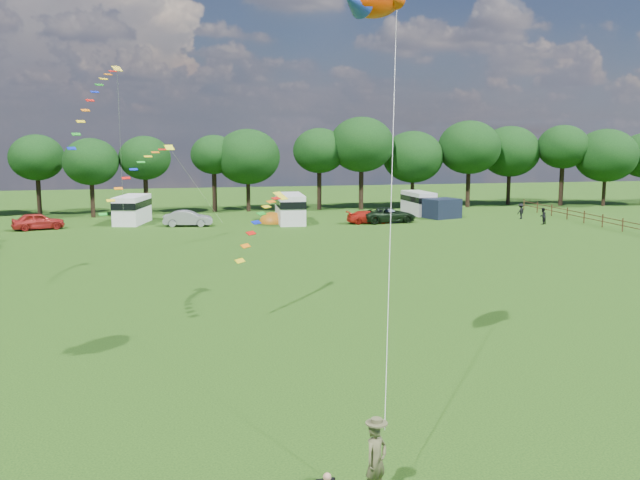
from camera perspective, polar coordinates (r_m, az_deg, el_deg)
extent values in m
plane|color=black|center=(24.36, 3.85, -12.18)|extent=(180.00, 180.00, 0.00)
cylinder|color=black|center=(79.76, -21.57, 3.25)|extent=(0.47, 0.47, 3.90)
ellipsoid|color=black|center=(79.52, -21.73, 6.15)|extent=(5.58, 5.58, 4.74)
cylinder|color=black|center=(75.97, -17.74, 3.07)|extent=(0.44, 0.44, 3.56)
ellipsoid|color=black|center=(75.71, -17.87, 5.98)|extent=(5.56, 5.56, 4.73)
cylinder|color=black|center=(76.52, -13.74, 3.42)|extent=(0.47, 0.47, 3.95)
ellipsoid|color=black|center=(76.27, -13.85, 6.40)|extent=(5.33, 5.33, 4.53)
cylinder|color=black|center=(78.34, -8.44, 3.84)|extent=(0.50, 0.50, 4.33)
ellipsoid|color=black|center=(78.11, -8.50, 6.78)|extent=(4.95, 4.95, 4.21)
cylinder|color=black|center=(78.21, -5.75, 3.50)|extent=(0.43, 0.43, 3.31)
ellipsoid|color=black|center=(77.94, -5.80, 6.65)|extent=(7.03, 7.03, 5.98)
cylinder|color=black|center=(79.58, -0.06, 4.01)|extent=(0.50, 0.50, 4.36)
ellipsoid|color=black|center=(79.34, -0.06, 7.16)|extent=(5.84, 5.84, 4.97)
cylinder|color=black|center=(79.76, 3.31, 4.08)|extent=(0.51, 0.51, 4.55)
ellipsoid|color=black|center=(79.52, 3.34, 7.64)|extent=(7.15, 7.15, 6.08)
cylinder|color=black|center=(82.30, 7.39, 3.69)|extent=(0.42, 0.42, 3.21)
ellipsoid|color=black|center=(82.04, 7.45, 6.61)|extent=(6.90, 6.90, 5.86)
cylinder|color=black|center=(83.97, 11.75, 4.01)|extent=(0.48, 0.48, 4.17)
ellipsoid|color=black|center=(83.73, 11.85, 7.27)|extent=(7.16, 7.16, 6.09)
cylinder|color=black|center=(88.24, 14.84, 3.96)|extent=(0.45, 0.45, 3.66)
ellipsoid|color=black|center=(88.00, 14.95, 6.86)|extent=(7.05, 7.05, 5.99)
cylinder|color=black|center=(88.57, 18.74, 4.12)|extent=(0.52, 0.52, 4.65)
ellipsoid|color=black|center=(88.36, 18.89, 7.07)|extent=(5.96, 5.96, 5.06)
cylinder|color=black|center=(89.99, 21.76, 3.56)|extent=(0.42, 0.42, 3.19)
ellipsoid|color=black|center=(89.75, 21.91, 6.30)|extent=(7.23, 7.23, 6.14)
cylinder|color=#472D19|center=(67.34, 23.05, 1.11)|extent=(0.12, 0.12, 1.20)
cylinder|color=#472D19|center=(66.08, 23.80, 1.24)|extent=(0.08, 3.00, 0.08)
cylinder|color=#472D19|center=(66.13, 23.78, 0.90)|extent=(0.08, 3.00, 0.08)
cylinder|color=#472D19|center=(69.81, 21.67, 1.44)|extent=(0.12, 0.12, 1.20)
cylinder|color=#472D19|center=(68.53, 22.36, 1.57)|extent=(0.08, 3.00, 0.08)
cylinder|color=#472D19|center=(68.57, 22.34, 1.24)|extent=(0.08, 3.00, 0.08)
cylinder|color=#472D19|center=(72.32, 20.37, 1.74)|extent=(0.12, 0.12, 1.20)
cylinder|color=#472D19|center=(71.02, 21.02, 1.87)|extent=(0.08, 3.00, 0.08)
cylinder|color=#472D19|center=(71.06, 21.01, 1.55)|extent=(0.08, 3.00, 0.08)
cylinder|color=#472D19|center=(74.86, 19.17, 2.02)|extent=(0.12, 0.12, 1.20)
cylinder|color=#472D19|center=(73.55, 19.78, 2.15)|extent=(0.08, 3.00, 0.08)
cylinder|color=#472D19|center=(73.59, 19.76, 1.84)|extent=(0.08, 3.00, 0.08)
cylinder|color=#472D19|center=(77.44, 18.04, 2.28)|extent=(0.12, 0.12, 1.20)
cylinder|color=#472D19|center=(76.11, 18.61, 2.41)|extent=(0.08, 3.00, 0.08)
cylinder|color=#472D19|center=(76.15, 18.60, 2.12)|extent=(0.08, 3.00, 0.08)
cylinder|color=#472D19|center=(80.05, 16.99, 2.53)|extent=(0.12, 0.12, 1.20)
cylinder|color=#472D19|center=(78.71, 17.52, 2.66)|extent=(0.08, 3.00, 0.08)
cylinder|color=#472D19|center=(78.75, 17.51, 2.37)|extent=(0.08, 3.00, 0.08)
cylinder|color=#472D19|center=(82.68, 16.00, 2.75)|extent=(0.12, 0.12, 1.20)
cylinder|color=#472D19|center=(81.33, 16.50, 2.89)|extent=(0.08, 3.00, 0.08)
cylinder|color=#472D19|center=(81.37, 16.49, 2.61)|extent=(0.08, 3.00, 0.08)
imported|color=#B4221E|center=(68.16, -21.62, 1.41)|extent=(4.86, 3.06, 1.51)
imported|color=gray|center=(66.75, -10.52, 1.71)|extent=(4.30, 2.14, 1.45)
imported|color=red|center=(67.81, 3.88, 1.83)|extent=(3.98, 1.67, 1.19)
imported|color=black|center=(68.62, 5.51, 2.01)|extent=(5.60, 2.97, 1.47)
cube|color=white|center=(69.86, -14.80, 2.37)|extent=(3.47, 5.69, 2.65)
cube|color=black|center=(69.81, -14.81, 2.81)|extent=(3.54, 5.80, 0.63)
cylinder|color=black|center=(68.39, -15.17, 1.42)|extent=(0.79, 0.45, 0.75)
cylinder|color=black|center=(71.55, -14.37, 1.76)|extent=(0.79, 0.45, 0.75)
cube|color=silver|center=(67.86, -2.41, 2.52)|extent=(2.64, 5.67, 2.78)
cube|color=black|center=(67.81, -2.41, 3.00)|extent=(2.70, 5.78, 0.66)
cylinder|color=black|center=(66.25, -2.24, 1.51)|extent=(0.80, 0.33, 0.78)
cylinder|color=black|center=(69.71, -2.56, 1.86)|extent=(0.80, 0.33, 0.78)
cube|color=silver|center=(75.64, 7.89, 2.94)|extent=(2.44, 4.96, 2.40)
cube|color=black|center=(75.59, 7.90, 3.31)|extent=(2.48, 5.06, 0.57)
cylinder|color=black|center=(74.36, 8.35, 2.17)|extent=(0.69, 0.30, 0.68)
cylinder|color=black|center=(77.10, 7.42, 2.41)|extent=(0.69, 0.30, 0.68)
ellipsoid|color=#C56A12|center=(68.36, -3.84, 1.40)|extent=(2.46, 2.83, 2.02)
cylinder|color=#C56A12|center=(68.36, -3.84, 1.42)|extent=(2.58, 2.58, 0.08)
ellipsoid|color=#4A576B|center=(69.71, 5.18, 1.53)|extent=(3.23, 3.72, 2.53)
cylinder|color=#4A576B|center=(69.71, 5.18, 1.54)|extent=(3.40, 3.40, 0.08)
cube|color=black|center=(72.87, 9.73, 2.51)|extent=(3.81, 3.46, 1.96)
imported|color=brown|center=(17.82, 4.50, -17.15)|extent=(0.79, 0.72, 1.82)
sphere|color=tan|center=(16.78, 0.57, -18.42)|extent=(0.19, 0.19, 0.19)
ellipsoid|color=#FCF731|center=(24.24, 4.52, 18.38)|extent=(1.92, 1.89, 1.00)
cone|color=#1E34AC|center=(23.06, 2.70, 18.54)|extent=(1.36, 1.35, 0.96)
sphere|color=black|center=(25.48, 5.14, 18.61)|extent=(0.15, 0.15, 0.15)
cube|color=yellow|center=(53.84, -15.93, 13.05)|extent=(0.84, 0.81, 0.39)
cube|color=red|center=(53.35, -16.26, 12.84)|extent=(0.62, 0.52, 0.11)
cube|color=orange|center=(52.86, -16.59, 12.58)|extent=(0.61, 0.52, 0.12)
cube|color=yellow|center=(52.37, -16.92, 12.22)|extent=(0.61, 0.52, 0.13)
cube|color=#198C1E|center=(51.87, -17.25, 11.78)|extent=(0.61, 0.51, 0.14)
cube|color=#0C1EB2|center=(51.38, -17.58, 11.23)|extent=(0.61, 0.51, 0.15)
cube|color=red|center=(50.89, -17.92, 10.58)|extent=(0.60, 0.50, 0.16)
cube|color=orange|center=(50.41, -18.25, 9.83)|extent=(0.60, 0.50, 0.17)
cube|color=yellow|center=(49.93, -18.59, 8.98)|extent=(0.60, 0.49, 0.18)
cube|color=#198C1E|center=(49.47, -18.93, 8.01)|extent=(0.59, 0.49, 0.19)
cube|color=#0C1EB2|center=(49.02, -19.26, 6.93)|extent=(0.59, 0.48, 0.19)
cube|color=#F7FB1E|center=(44.43, -11.97, 7.25)|extent=(0.64, 0.59, 0.32)
cube|color=red|center=(43.99, -12.50, 7.08)|extent=(0.51, 0.34, 0.09)
cube|color=orange|center=(43.55, -13.04, 6.85)|extent=(0.51, 0.34, 0.10)
cube|color=yellow|center=(43.12, -13.58, 6.52)|extent=(0.51, 0.34, 0.11)
cube|color=#198C1E|center=(42.70, -14.14, 6.06)|extent=(0.50, 0.33, 0.11)
cube|color=#0C1EB2|center=(42.28, -14.69, 5.49)|extent=(0.50, 0.33, 0.12)
cube|color=red|center=(41.89, -15.26, 4.80)|extent=(0.50, 0.32, 0.13)
cube|color=orange|center=(41.51, -15.82, 3.99)|extent=(0.50, 0.32, 0.14)
cube|color=yellow|center=(41.14, -16.40, 3.04)|extent=(0.50, 0.32, 0.14)
cube|color=#198C1E|center=(40.81, -16.97, 1.98)|extent=(0.50, 0.31, 0.15)
cube|color=yellow|center=(36.77, -3.17, 3.55)|extent=(0.84, 0.85, 0.40)
cube|color=red|center=(36.20, -3.54, 3.35)|extent=(0.56, 0.61, 0.11)
cube|color=orange|center=(35.64, -3.92, 3.08)|extent=(0.56, 0.60, 0.12)
cube|color=yellow|center=(35.08, -4.31, 2.67)|extent=(0.56, 0.60, 0.13)
cube|color=#198C1E|center=(34.54, -4.71, 2.12)|extent=(0.56, 0.60, 0.14)
cube|color=#0C1EB2|center=(34.01, -5.12, 1.42)|extent=(0.55, 0.60, 0.15)
cube|color=red|center=(33.51, -5.54, 0.55)|extent=(0.55, 0.59, 0.16)
cube|color=orange|center=(33.02, -5.97, -0.47)|extent=(0.54, 0.59, 0.17)
cube|color=yellow|center=(32.56, -6.42, -1.67)|extent=(0.54, 0.58, 0.18)
imported|color=black|center=(70.15, 17.39, 1.84)|extent=(0.90, 0.81, 1.57)
imported|color=black|center=(73.93, 15.76, 2.23)|extent=(1.09, 0.93, 1.55)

